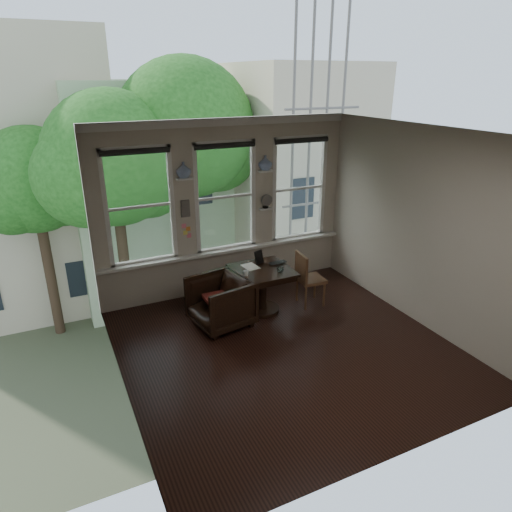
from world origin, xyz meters
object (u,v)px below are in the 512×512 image
side_chair_right (311,279)px  mug (246,273)px  laptop (279,264)px  table (262,290)px  armchair_left (221,302)px

side_chair_right → mug: size_ratio=10.44×
laptop → mug: (-0.67, -0.17, 0.03)m
laptop → mug: 0.70m
table → armchair_left: bearing=-170.8°
armchair_left → side_chair_right: (1.63, 0.01, 0.07)m
armchair_left → mug: mug is taller
table → laptop: 0.51m
table → laptop: laptop is taller
side_chair_right → laptop: bearing=78.1°
side_chair_right → laptop: size_ratio=2.95×
table → armchair_left: (-0.77, -0.13, 0.02)m
table → armchair_left: 0.78m
laptop → mug: mug is taller
laptop → side_chair_right: bearing=-20.1°
laptop → table: bearing=-173.8°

